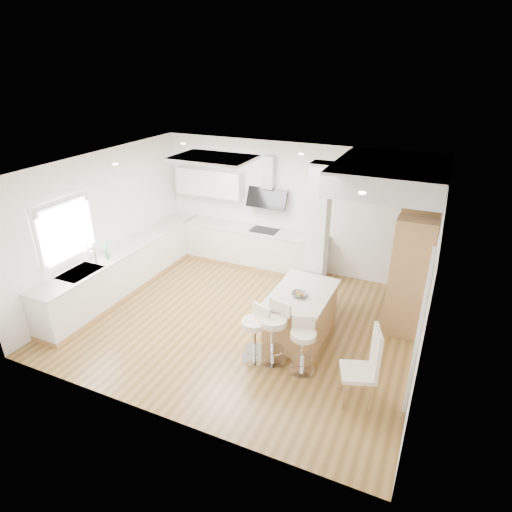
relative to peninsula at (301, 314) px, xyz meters
The scene contains 18 objects.
ground 1.20m from the peninsula, behind, with size 6.00×6.00×0.00m, color olive.
ceiling 1.20m from the peninsula, behind, with size 6.00×5.00×0.02m, color silver.
wall_back 2.90m from the peninsula, 114.09° to the left, with size 6.00×0.04×2.80m, color white.
wall_left 4.23m from the peninsula, behind, with size 0.04×5.00×2.80m, color white.
wall_right 2.12m from the peninsula, ahead, with size 0.04×5.00×2.80m, color white.
skylight 3.07m from the peninsula, 162.75° to the left, with size 4.10×2.10×0.06m.
window_left 4.36m from the peninsula, 167.41° to the right, with size 0.06×1.28×1.07m.
doorway_right 2.04m from the peninsula, 18.12° to the right, with size 0.05×1.00×2.10m.
counter_left 3.82m from the peninsula, behind, with size 0.63×4.50×1.35m.
counter_back 3.02m from the peninsula, 132.48° to the left, with size 3.62×0.63×2.50m.
pillar 1.35m from the peninsula, 93.89° to the left, with size 0.35×0.35×2.80m.
soffit 2.76m from the peninsula, 54.68° to the left, with size 1.78×2.20×0.40m.
oven_column 2.08m from the peninsula, 37.97° to the left, with size 0.63×1.21×2.10m.
peninsula is the anchor object (origin of this frame).
bar_stool_a 1.00m from the peninsula, 116.56° to the right, with size 0.54×0.54×0.93m.
bar_stool_b 0.83m from the peninsula, 102.37° to the right, with size 0.57×0.57×1.01m.
bar_stool_c 0.91m from the peninsula, 69.89° to the right, with size 0.51×0.51×0.90m.
dining_chair 1.71m from the peninsula, 40.60° to the right, with size 0.58×0.58×1.17m.
Camera 1 is at (2.92, -5.89, 4.35)m, focal length 30.00 mm.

